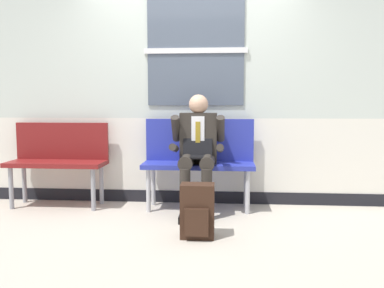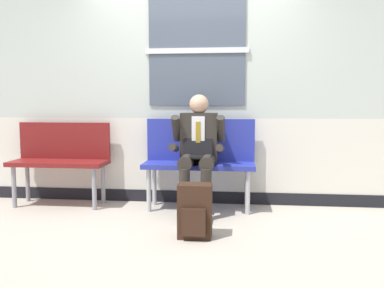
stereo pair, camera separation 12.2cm
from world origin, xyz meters
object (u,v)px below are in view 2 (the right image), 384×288
at_px(backpack, 195,211).
at_px(bench_with_person, 200,156).
at_px(bench_empty, 61,156).
at_px(person_seated, 198,149).

bearing_deg(backpack, bench_with_person, 92.97).
bearing_deg(bench_empty, person_seated, -7.11).
height_order(bench_with_person, bench_empty, bench_with_person).
xyz_separation_m(person_seated, backpack, (0.05, -0.82, -0.45)).
height_order(bench_with_person, backpack, bench_with_person).
relative_size(bench_empty, person_seated, 0.86).
distance_m(bench_empty, backpack, 1.98).
bearing_deg(bench_with_person, bench_empty, -179.80).
relative_size(bench_with_person, backpack, 2.57).
relative_size(bench_empty, backpack, 2.30).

